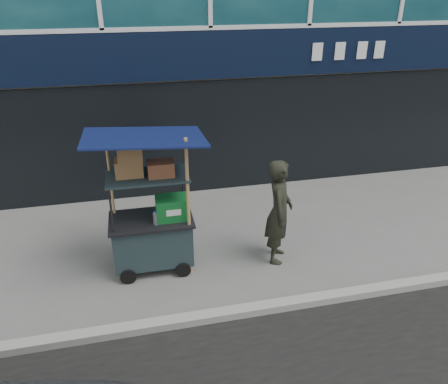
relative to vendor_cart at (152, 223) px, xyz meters
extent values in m
plane|color=slate|center=(1.49, -1.23, -0.81)|extent=(80.00, 80.00, 0.00)
cube|color=#9A9991|center=(1.49, -1.43, -0.75)|extent=(80.00, 0.18, 0.12)
cube|color=black|center=(1.49, 2.63, 2.09)|extent=(15.68, 0.06, 0.90)
cube|color=black|center=(1.49, 2.67, 0.39)|extent=(15.68, 0.04, 2.40)
cube|color=#19292A|center=(-0.02, 0.01, -0.31)|extent=(1.22, 0.72, 0.70)
cylinder|color=black|center=(-0.45, -0.36, -0.69)|extent=(0.24, 0.05, 0.24)
cylinder|color=black|center=(0.40, -0.37, -0.69)|extent=(0.24, 0.05, 0.24)
cube|color=black|center=(-0.02, 0.01, 0.06)|extent=(1.30, 0.80, 0.04)
cylinder|color=black|center=(-0.57, -0.29, 0.42)|extent=(0.03, 0.03, 0.75)
cylinder|color=black|center=(0.53, -0.30, 0.42)|extent=(0.03, 0.03, 0.75)
cylinder|color=black|center=(-0.57, 0.32, 0.42)|extent=(0.03, 0.03, 0.75)
cylinder|color=black|center=(0.54, 0.30, 0.42)|extent=(0.03, 0.03, 0.75)
cube|color=#19292A|center=(-0.02, 0.01, 0.80)|extent=(1.22, 0.72, 0.03)
cylinder|color=olive|center=(0.53, -0.30, 0.32)|extent=(0.05, 0.05, 2.26)
cylinder|color=olive|center=(-0.57, 0.32, 0.27)|extent=(0.04, 0.04, 2.16)
cube|color=#0B0F3F|center=(-0.02, 0.01, 1.40)|extent=(1.72, 1.23, 0.20)
cube|color=#0D5623|center=(0.32, -0.05, 0.26)|extent=(0.51, 0.36, 0.35)
cylinder|color=silver|center=(0.04, -0.20, 0.18)|extent=(0.07, 0.07, 0.20)
cylinder|color=blue|center=(0.04, -0.20, 0.30)|extent=(0.03, 0.03, 0.02)
cube|color=brown|center=(-0.27, 0.06, 0.94)|extent=(0.41, 0.31, 0.25)
cube|color=olive|center=(0.18, -0.05, 0.92)|extent=(0.39, 0.29, 0.22)
cube|color=brown|center=(-0.24, 0.04, 1.16)|extent=(0.36, 0.27, 0.20)
imported|color=black|center=(2.00, -0.21, 0.07)|extent=(0.63, 0.75, 1.76)
camera|label=1|loc=(-0.24, -5.99, 3.40)|focal=35.00mm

